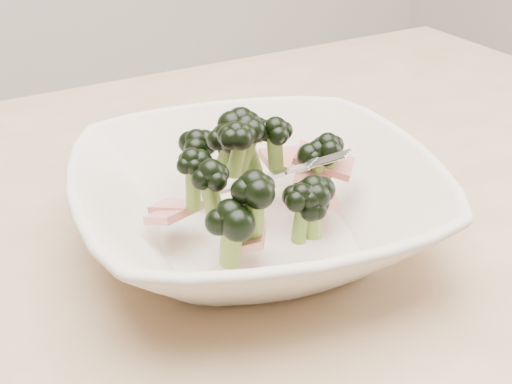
# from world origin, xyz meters

# --- Properties ---
(dining_table) EXTENTS (1.20, 0.80, 0.75)m
(dining_table) POSITION_xyz_m (0.00, 0.00, 0.65)
(dining_table) COLOR tan
(dining_table) RESTS_ON ground
(broccoli_dish) EXTENTS (0.38, 0.38, 0.12)m
(broccoli_dish) POSITION_xyz_m (-0.01, -0.06, 0.79)
(broccoli_dish) COLOR beige
(broccoli_dish) RESTS_ON dining_table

